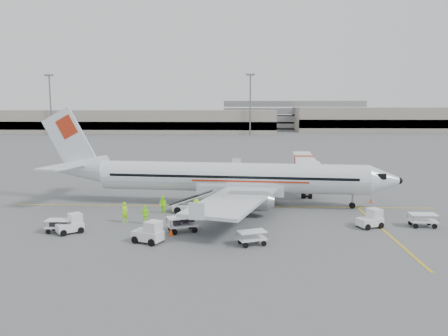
{
  "coord_description": "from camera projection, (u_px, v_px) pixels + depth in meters",
  "views": [
    {
      "loc": [
        1.9,
        -44.85,
        10.41
      ],
      "look_at": [
        0.0,
        2.0,
        3.8
      ],
      "focal_mm": 35.0,
      "sensor_mm": 36.0,
      "label": 1
    }
  ],
  "objects": [
    {
      "name": "jet_bridge",
      "position": [
        304.0,
        173.0,
        55.27
      ],
      "size": [
        4.22,
        16.38,
        4.25
      ],
      "primitive_type": null,
      "rotation": [
        0.0,
        0.0,
        -0.07
      ],
      "color": "white",
      "rests_on": "ground"
    },
    {
      "name": "cart_loaded_a",
      "position": [
        183.0,
        224.0,
        36.52
      ],
      "size": [
        2.87,
        2.34,
        1.3
      ],
      "primitive_type": null,
      "rotation": [
        0.0,
        0.0,
        0.41
      ],
      "color": "white",
      "rests_on": "ground"
    },
    {
      "name": "mast_west",
      "position": [
        51.0,
        105.0,
        163.92
      ],
      "size": [
        3.2,
        1.2,
        22.0
      ],
      "primitive_type": null,
      "color": "slate",
      "rests_on": "ground"
    },
    {
      "name": "crew_b",
      "position": [
        163.0,
        205.0,
        42.81
      ],
      "size": [
        1.05,
        0.96,
        1.76
      ],
      "primitive_type": "imported",
      "rotation": [
        0.0,
        0.0,
        -0.42
      ],
      "color": "#89E810",
      "rests_on": "ground"
    },
    {
      "name": "stripe_lead",
      "position": [
        223.0,
        206.0,
        45.9
      ],
      "size": [
        44.0,
        0.2,
        0.01
      ],
      "primitive_type": "cube",
      "color": "yellow",
      "rests_on": "ground"
    },
    {
      "name": "belt_loader",
      "position": [
        193.0,
        198.0,
        43.12
      ],
      "size": [
        5.35,
        2.34,
        2.83
      ],
      "primitive_type": null,
      "rotation": [
        0.0,
        0.0,
        -0.07
      ],
      "color": "white",
      "rests_on": "ground"
    },
    {
      "name": "cart_empty_a",
      "position": [
        252.0,
        238.0,
        33.02
      ],
      "size": [
        2.41,
        1.92,
        1.1
      ],
      "primitive_type": null,
      "rotation": [
        0.0,
        0.0,
        0.37
      ],
      "color": "white",
      "rests_on": "ground"
    },
    {
      "name": "tug_fore",
      "position": [
        370.0,
        218.0,
        37.73
      ],
      "size": [
        2.44,
        1.99,
        1.64
      ],
      "primitive_type": null,
      "rotation": [
        0.0,
        0.0,
        0.43
      ],
      "color": "white",
      "rests_on": "ground"
    },
    {
      "name": "aircraft",
      "position": [
        232.0,
        158.0,
        45.88
      ],
      "size": [
        39.5,
        32.27,
        10.2
      ],
      "primitive_type": null,
      "rotation": [
        0.0,
        0.0,
        -0.09
      ],
      "color": "white",
      "rests_on": "ground"
    },
    {
      "name": "cone_port",
      "position": [
        238.0,
        184.0,
        57.92
      ],
      "size": [
        0.33,
        0.33,
        0.54
      ],
      "primitive_type": "cone",
      "color": "#ED4C13",
      "rests_on": "ground"
    },
    {
      "name": "cone_nose",
      "position": [
        371.0,
        200.0,
        47.62
      ],
      "size": [
        0.33,
        0.33,
        0.54
      ],
      "primitive_type": "cone",
      "color": "#ED4C13",
      "rests_on": "ground"
    },
    {
      "name": "cart_empty_b",
      "position": [
        423.0,
        220.0,
        38.01
      ],
      "size": [
        2.3,
        1.38,
        1.19
      ],
      "primitive_type": null,
      "rotation": [
        0.0,
        0.0,
        -0.01
      ],
      "color": "white",
      "rests_on": "ground"
    },
    {
      "name": "cone_stbd",
      "position": [
        171.0,
        232.0,
        35.49
      ],
      "size": [
        0.4,
        0.4,
        0.65
      ],
      "primitive_type": "cone",
      "color": "#ED4C13",
      "rests_on": "ground"
    },
    {
      "name": "tug_mid",
      "position": [
        148.0,
        232.0,
        33.57
      ],
      "size": [
        2.58,
        2.08,
        1.74
      ],
      "primitive_type": null,
      "rotation": [
        0.0,
        0.0,
        -0.41
      ],
      "color": "white",
      "rests_on": "ground"
    },
    {
      "name": "ground",
      "position": [
        223.0,
        206.0,
        45.9
      ],
      "size": [
        360.0,
        360.0,
        0.0
      ],
      "primitive_type": "plane",
      "color": "#56595B"
    },
    {
      "name": "terminal_east",
      "position": [
        401.0,
        119.0,
        185.86
      ],
      "size": [
        90.0,
        26.0,
        10.0
      ],
      "primitive_type": null,
      "color": "gray",
      "rests_on": "ground"
    },
    {
      "name": "crew_d",
      "position": [
        145.0,
        215.0,
        38.93
      ],
      "size": [
        1.03,
        0.52,
        1.68
      ],
      "primitive_type": "imported",
      "rotation": [
        0.0,
        0.0,
        3.26
      ],
      "color": "#89E810",
      "rests_on": "ground"
    },
    {
      "name": "stripe_cross",
      "position": [
        382.0,
        229.0,
        37.43
      ],
      "size": [
        0.2,
        20.0,
        0.01
      ],
      "primitive_type": "cube",
      "color": "yellow",
      "rests_on": "ground"
    },
    {
      "name": "treeline",
      "position": [
        238.0,
        121.0,
        218.63
      ],
      "size": [
        300.0,
        3.0,
        6.0
      ],
      "primitive_type": null,
      "color": "black",
      "rests_on": "ground"
    },
    {
      "name": "cart_loaded_b",
      "position": [
        59.0,
        226.0,
        36.34
      ],
      "size": [
        2.15,
        1.3,
        1.11
      ],
      "primitive_type": null,
      "rotation": [
        0.0,
        0.0,
        0.02
      ],
      "color": "white",
      "rests_on": "ground"
    },
    {
      "name": "parking_garage",
      "position": [
        292.0,
        114.0,
        202.23
      ],
      "size": [
        62.0,
        24.0,
        14.0
      ],
      "primitive_type": null,
      "color": "slate",
      "rests_on": "ground"
    },
    {
      "name": "mast_center",
      "position": [
        250.0,
        105.0,
        160.91
      ],
      "size": [
        3.2,
        1.2,
        22.0
      ],
      "primitive_type": null,
      "color": "slate",
      "rests_on": "ground"
    },
    {
      "name": "terminal_west",
      "position": [
        138.0,
        121.0,
        175.5
      ],
      "size": [
        110.0,
        22.0,
        9.0
      ],
      "primitive_type": null,
      "color": "gray",
      "rests_on": "ground"
    },
    {
      "name": "crew_a",
      "position": [
        125.0,
        212.0,
        39.44
      ],
      "size": [
        0.76,
        0.82,
        1.88
      ],
      "primitive_type": "imported",
      "rotation": [
        0.0,
        0.0,
        0.96
      ],
      "color": "#89E810",
      "rests_on": "ground"
    },
    {
      "name": "crew_c",
      "position": [
        196.0,
        208.0,
        41.28
      ],
      "size": [
        1.26,
        1.26,
        1.75
      ],
      "primitive_type": "imported",
      "rotation": [
        0.0,
        0.0,
        2.35
      ],
      "color": "#89E810",
      "rests_on": "ground"
    },
    {
      "name": "tug_aft",
      "position": [
        70.0,
        224.0,
        36.09
      ],
      "size": [
        2.36,
        2.22,
        1.6
      ],
      "primitive_type": null,
      "rotation": [
        0.0,
        0.0,
        0.67
      ],
      "color": "white",
      "rests_on": "ground"
    }
  ]
}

